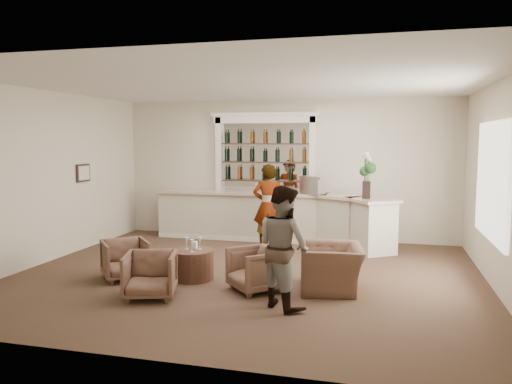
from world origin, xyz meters
The scene contains 19 objects.
ground centered at (0.00, 0.00, 0.00)m, with size 8.00×8.00×0.00m, color #4D3626.
room_shell centered at (0.16, 0.71, 2.34)m, with size 8.04×7.02×3.32m.
bar_counter centered at (-0.16, 3.00, 0.57)m, with size 5.72×1.80×1.14m.
back_bar_alcove centered at (-0.50, 3.41, 2.03)m, with size 2.64×0.25×3.00m.
cocktail_table centered at (-0.82, -0.45, 0.25)m, with size 0.71×0.71×0.50m, color #543224.
sommelier centered at (-0.15, 2.32, 0.92)m, with size 0.67×0.44×1.84m, color gray.
guest centered at (0.94, -1.44, 0.86)m, with size 0.84×0.65×1.73m, color gray.
armchair_left centered at (-1.94, -0.71, 0.34)m, with size 0.72×0.74×0.67m, color brown.
armchair_center centered at (-1.07, -1.54, 0.34)m, with size 0.73×0.76×0.69m, color brown.
armchair_right centered at (0.38, -0.81, 0.34)m, with size 0.72×0.74×0.68m, color brown.
armchair_far centered at (1.51, -0.45, 0.35)m, with size 1.09×0.95×0.71m, color brown.
espresso_machine centered at (0.74, 2.90, 1.35)m, with size 0.47×0.39×0.41m, color silver.
flower_vase centered at (1.93, 2.35, 1.68)m, with size 0.25×0.25×0.96m.
wine_glass_bar_left centered at (0.44, 3.02, 1.25)m, with size 0.07×0.07×0.21m, color white, non-canonical shape.
wine_glass_bar_right centered at (-0.59, 2.94, 1.25)m, with size 0.07×0.07×0.21m, color white, non-canonical shape.
wine_glass_tbl_a centered at (-0.94, -0.42, 0.60)m, with size 0.07×0.07×0.21m, color white, non-canonical shape.
wine_glass_tbl_b centered at (-0.72, -0.37, 0.60)m, with size 0.07×0.07×0.21m, color white, non-canonical shape.
wine_glass_tbl_c centered at (-0.78, -0.58, 0.60)m, with size 0.07×0.07×0.21m, color white, non-canonical shape.
napkin_holder centered at (-0.84, -0.31, 0.56)m, with size 0.08×0.08×0.12m, color white.
Camera 1 is at (2.29, -8.19, 2.36)m, focal length 35.00 mm.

